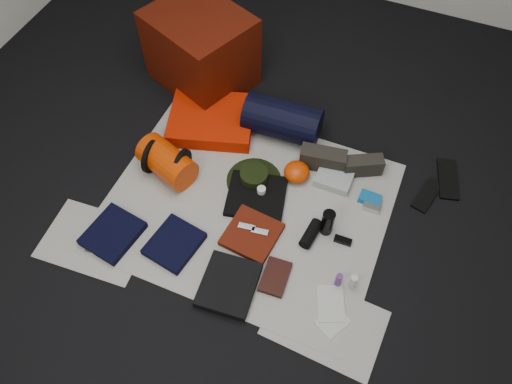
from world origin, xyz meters
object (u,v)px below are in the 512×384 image
at_px(sleeping_pad, 211,120).
at_px(water_bottle, 328,223).
at_px(compact_camera, 372,207).
at_px(paperback_book, 275,277).
at_px(red_cabinet, 201,49).
at_px(navy_duffel, 282,120).
at_px(stuff_sack, 167,162).

height_order(sleeping_pad, water_bottle, water_bottle).
distance_m(compact_camera, paperback_book, 0.72).
relative_size(red_cabinet, navy_duffel, 1.30).
relative_size(red_cabinet, water_bottle, 3.49).
bearing_deg(paperback_book, navy_duffel, 105.21).
bearing_deg(water_bottle, paperback_book, -112.56).
bearing_deg(paperback_book, water_bottle, 63.55).
height_order(stuff_sack, paperback_book, stuff_sack).
bearing_deg(navy_duffel, compact_camera, -28.90).
bearing_deg(stuff_sack, paperback_book, -25.30).
height_order(water_bottle, paperback_book, water_bottle).
xyz_separation_m(sleeping_pad, paperback_book, (0.78, -0.86, -0.03)).
relative_size(red_cabinet, paperback_book, 3.02).
relative_size(sleeping_pad, paperback_book, 2.59).
distance_m(red_cabinet, stuff_sack, 0.86).
xyz_separation_m(sleeping_pad, water_bottle, (0.94, -0.47, 0.04)).
bearing_deg(water_bottle, compact_camera, 50.89).
distance_m(red_cabinet, compact_camera, 1.53).
height_order(navy_duffel, compact_camera, navy_duffel).
height_order(red_cabinet, stuff_sack, red_cabinet).
relative_size(sleeping_pad, water_bottle, 2.99).
xyz_separation_m(stuff_sack, navy_duffel, (0.53, 0.56, 0.02)).
bearing_deg(stuff_sack, water_bottle, -1.29).
height_order(stuff_sack, water_bottle, stuff_sack).
xyz_separation_m(water_bottle, compact_camera, (0.20, 0.24, -0.07)).
bearing_deg(stuff_sack, red_cabinet, 101.19).
distance_m(navy_duffel, compact_camera, 0.78).
xyz_separation_m(red_cabinet, paperback_book, (1.03, -1.23, -0.24)).
xyz_separation_m(red_cabinet, stuff_sack, (0.16, -0.83, -0.15)).
relative_size(sleeping_pad, compact_camera, 5.45).
bearing_deg(compact_camera, red_cabinet, 154.51).
xyz_separation_m(sleeping_pad, navy_duffel, (0.45, 0.11, 0.08)).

